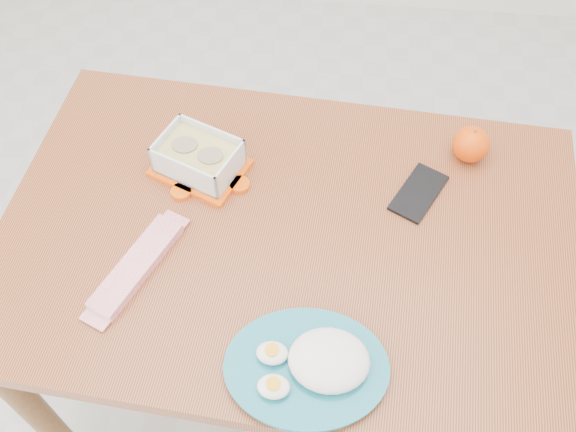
# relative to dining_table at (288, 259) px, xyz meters

# --- Properties ---
(ground) EXTENTS (3.50, 3.50, 0.00)m
(ground) POSITION_rel_dining_table_xyz_m (-0.01, 0.06, -0.65)
(ground) COLOR #B7B7B2
(ground) RESTS_ON ground
(dining_table) EXTENTS (1.25, 0.89, 0.75)m
(dining_table) POSITION_rel_dining_table_xyz_m (0.00, 0.00, 0.00)
(dining_table) COLOR #A95030
(dining_table) RESTS_ON ground
(food_container) EXTENTS (0.23, 0.21, 0.08)m
(food_container) POSITION_rel_dining_table_xyz_m (-0.21, 0.15, 0.14)
(food_container) COLOR #FF5407
(food_container) RESTS_ON dining_table
(orange_fruit) EXTENTS (0.08, 0.08, 0.08)m
(orange_fruit) POSITION_rel_dining_table_xyz_m (0.38, 0.25, 0.14)
(orange_fruit) COLOR #FF4005
(orange_fruit) RESTS_ON dining_table
(rice_plate) EXTENTS (0.31, 0.31, 0.08)m
(rice_plate) POSITION_rel_dining_table_xyz_m (0.07, -0.29, 0.13)
(rice_plate) COLOR #176E7F
(rice_plate) RESTS_ON dining_table
(candy_bar) EXTENTS (0.15, 0.24, 0.02)m
(candy_bar) POSITION_rel_dining_table_xyz_m (-0.29, -0.11, 0.11)
(candy_bar) COLOR red
(candy_bar) RESTS_ON dining_table
(smartphone) EXTENTS (0.13, 0.17, 0.01)m
(smartphone) POSITION_rel_dining_table_xyz_m (0.27, 0.13, 0.10)
(smartphone) COLOR black
(smartphone) RESTS_ON dining_table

